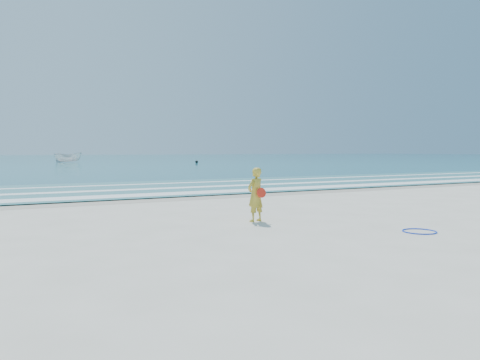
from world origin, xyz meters
name	(u,v)px	position (x,y,z in m)	size (l,w,h in m)	color
ground	(315,231)	(0.00, 0.00, 0.00)	(400.00, 400.00, 0.00)	silver
wet_sand	(183,197)	(0.00, 9.00, 0.00)	(400.00, 2.40, 0.00)	#B2A893
ocean	(29,159)	(0.00, 105.00, 0.02)	(400.00, 190.00, 0.04)	#19727F
shallow	(147,188)	(0.00, 14.00, 0.04)	(400.00, 10.00, 0.01)	#59B7AD
foam_near	(172,194)	(0.00, 10.30, 0.05)	(400.00, 1.40, 0.01)	white
foam_mid	(152,189)	(0.00, 13.20, 0.05)	(400.00, 0.90, 0.01)	white
foam_far	(134,184)	(0.00, 16.50, 0.05)	(400.00, 0.60, 0.01)	white
hoop	(419,231)	(2.08, -1.29, 0.01)	(0.79, 0.79, 0.03)	#0C36DD
boat	(68,157)	(3.55, 69.35, 0.85)	(1.58, 4.20, 1.62)	silver
buoy	(197,162)	(19.66, 55.12, 0.26)	(0.43, 0.43, 0.43)	black
woman	(255,195)	(-0.57, 1.94, 0.74)	(0.62, 0.50, 1.47)	gold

